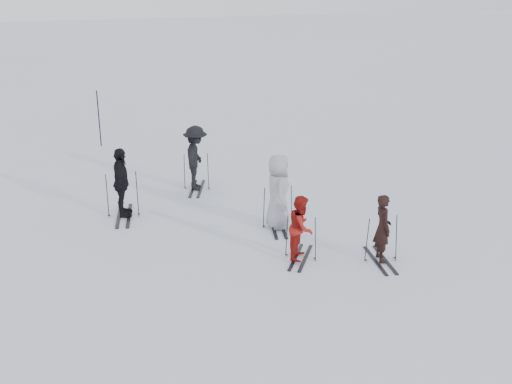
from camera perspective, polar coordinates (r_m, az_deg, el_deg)
ground at (r=16.14m, az=0.93°, el=-4.53°), size 120.00×120.00×0.00m
skier_near_dark at (r=15.18m, az=11.18°, el=-3.25°), size 0.44×0.63×1.63m
skier_red at (r=15.07m, az=4.04°, el=-3.24°), size 0.89×0.95×1.55m
skier_grey at (r=16.67m, az=1.97°, el=-0.03°), size 0.78×1.06×1.98m
skier_uphill_left at (r=17.75m, az=-11.87°, el=0.74°), size 0.61×1.18×1.92m
skier_uphill_far at (r=19.52m, az=-5.37°, el=2.97°), size 1.07×1.43×1.97m
skis_near_dark at (r=15.28m, az=11.12°, el=-4.05°), size 1.67×0.99×1.17m
skis_red at (r=15.16m, az=4.02°, el=-3.99°), size 1.74×1.48×1.12m
skis_grey at (r=16.81m, az=1.95°, el=-1.28°), size 1.76×1.12×1.19m
skis_uphill_left at (r=17.85m, az=-11.80°, el=-0.18°), size 1.91×1.18×1.31m
skis_uphill_far at (r=19.64m, az=-5.33°, el=1.88°), size 1.80×1.30×1.18m
piste_marker at (r=24.69m, az=-13.79°, el=6.37°), size 0.06×0.06×2.10m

